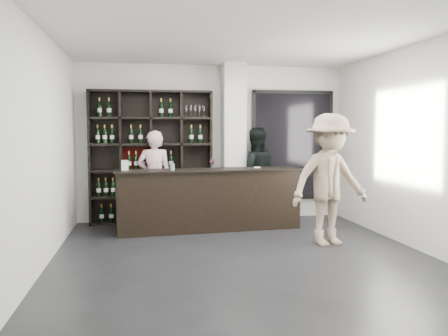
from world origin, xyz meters
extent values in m
cube|color=black|center=(0.00, 0.00, -0.01)|extent=(5.00, 5.50, 0.01)
cube|color=silver|center=(0.35, 2.47, 1.45)|extent=(0.40, 0.40, 2.90)
cube|color=black|center=(1.55, 2.69, 1.40)|extent=(1.60, 0.08, 2.10)
cube|color=black|center=(1.55, 2.69, 1.40)|extent=(1.48, 0.02, 1.98)
cube|color=black|center=(-0.20, 1.75, 0.50)|extent=(3.07, 0.58, 1.01)
cube|color=black|center=(-0.20, 1.75, 1.02)|extent=(3.15, 0.66, 0.03)
imported|color=#F5BDC5|center=(-1.10, 2.40, 0.84)|extent=(0.64, 0.44, 1.68)
imported|color=black|center=(0.75, 2.40, 0.87)|extent=(0.87, 0.69, 1.74)
imported|color=#8E785F|center=(1.39, 0.41, 0.96)|extent=(1.37, 0.95, 1.93)
cylinder|color=silver|center=(-0.83, 1.60, 1.09)|extent=(0.10, 0.10, 0.11)
cube|color=white|center=(0.65, 1.85, 1.04)|extent=(0.13, 0.13, 0.02)
cube|color=white|center=(-1.59, 1.70, 1.12)|extent=(0.11, 0.06, 0.17)
camera|label=1|loc=(-1.30, -6.11, 1.67)|focal=38.00mm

